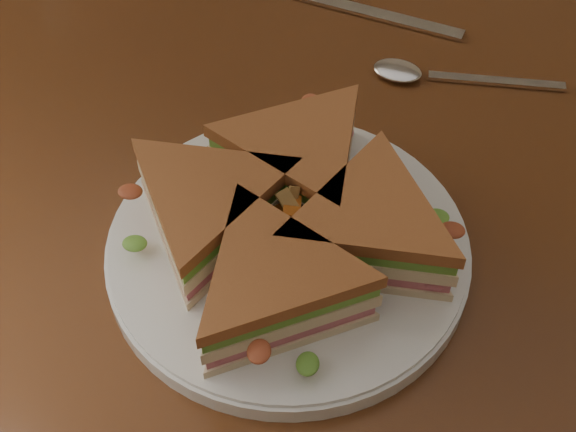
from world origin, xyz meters
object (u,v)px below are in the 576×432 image
(sandwich_wedges, at_px, (288,220))
(knife, at_px, (357,10))
(table, at_px, (314,223))
(spoon, at_px, (421,74))
(plate, at_px, (288,250))

(sandwich_wedges, distance_m, knife, 0.33)
(table, relative_size, spoon, 6.63)
(table, height_order, spoon, spoon)
(sandwich_wedges, xyz_separation_m, spoon, (0.04, 0.25, -0.04))
(spoon, height_order, knife, spoon)
(spoon, relative_size, knife, 0.84)
(table, height_order, knife, knife)
(plate, bearing_deg, knife, 97.85)
(sandwich_wedges, height_order, spoon, sandwich_wedges)
(spoon, xyz_separation_m, knife, (-0.09, 0.08, -0.00))
(table, bearing_deg, knife, 97.75)
(spoon, bearing_deg, knife, 125.42)
(plate, relative_size, spoon, 1.58)
(sandwich_wedges, bearing_deg, knife, 97.85)
(table, distance_m, spoon, 0.18)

